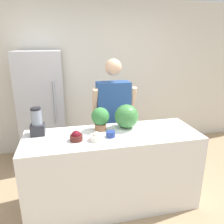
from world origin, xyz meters
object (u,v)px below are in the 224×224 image
bowl_cream (97,137)px  bowl_small_blue (111,134)px  potted_plant (100,118)px  blender (37,123)px  watermelon (127,116)px  person (113,119)px  bowl_cherries (76,137)px  refrigerator (43,109)px

bowl_cream → bowl_small_blue: size_ratio=1.53×
potted_plant → blender: bearing=178.1°
watermelon → potted_plant: watermelon is taller
person → bowl_cherries: person is taller
refrigerator → watermelon: bearing=-48.0°
potted_plant → person: bearing=61.4°
bowl_small_blue → blender: (-0.77, 0.24, 0.10)m
person → bowl_small_blue: person is taller
refrigerator → person: 1.19m
refrigerator → potted_plant: (0.73, -1.13, 0.17)m
person → bowl_cherries: size_ratio=12.70×
watermelon → bowl_cream: bearing=-148.4°
bowl_small_blue → blender: 0.82m
bowl_cherries → blender: 0.49m
bowl_small_blue → potted_plant: size_ratio=0.37×
bowl_small_blue → bowl_cream: bearing=-163.3°
bowl_cherries → bowl_cream: bearing=-10.6°
refrigerator → bowl_cherries: 1.43m
watermelon → bowl_cherries: (-0.60, -0.20, -0.11)m
bowl_cream → potted_plant: size_ratio=0.56×
bowl_cream → blender: (-0.61, 0.29, 0.10)m
bowl_cherries → bowl_cream: bowl_cherries is taller
potted_plant → bowl_cherries: bearing=-142.3°
refrigerator → potted_plant: 1.36m
watermelon → potted_plant: size_ratio=1.03×
person → bowl_small_blue: bearing=-105.3°
refrigerator → watermelon: (1.04, -1.16, 0.18)m
watermelon → blender: bearing=177.3°
blender → bowl_cream: bearing=-25.4°
watermelon → bowl_cream: (-0.40, -0.24, -0.12)m
bowl_cream → refrigerator: bearing=114.8°
blender → potted_plant: bearing=-1.9°
bowl_cream → potted_plant: potted_plant is taller
blender → potted_plant: size_ratio=1.14×
potted_plant → bowl_small_blue: bearing=-71.7°
person → bowl_cream: size_ratio=11.12×
blender → potted_plant: 0.70m
watermelon → bowl_small_blue: 0.33m
person → bowl_cherries: 0.92m
bowl_small_blue → potted_plant: potted_plant is taller
refrigerator → bowl_cream: (0.65, -1.40, 0.06)m
bowl_cream → bowl_small_blue: 0.17m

